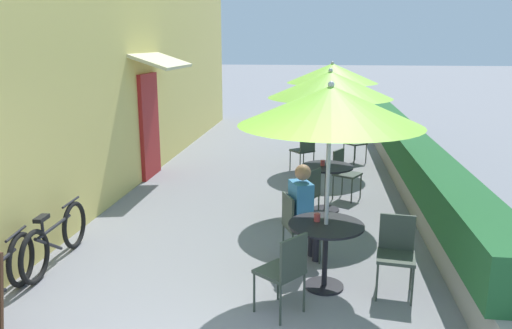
{
  "coord_description": "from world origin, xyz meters",
  "views": [
    {
      "loc": [
        1.03,
        -3.21,
        2.69
      ],
      "look_at": [
        0.15,
        3.65,
        1.0
      ],
      "focal_mm": 35.0,
      "sensor_mm": 36.0,
      "label": 1
    }
  ],
  "objects_px": {
    "coffee_cup_near": "(317,217)",
    "cafe_chair_mid_left": "(307,192)",
    "patio_umbrella_mid": "(330,85)",
    "cafe_chair_far_left": "(304,148)",
    "cafe_chair_near_left": "(296,222)",
    "cafe_chair_near_right": "(285,268)",
    "seated_patron_near_left": "(305,208)",
    "bicycle_second": "(56,239)",
    "cafe_chair_mid_right": "(344,170)",
    "patio_umbrella_far": "(332,73)",
    "coffee_cup_far": "(327,131)",
    "cafe_chair_near_back": "(396,249)",
    "patio_umbrella_near": "(330,106)",
    "coffee_cup_mid": "(323,163)",
    "cafe_chair_far_right": "(353,140)",
    "patio_table_far": "(330,142)",
    "patio_table_near": "(326,240)"
  },
  "relations": [
    {
      "from": "cafe_chair_near_right",
      "to": "cafe_chair_far_left",
      "type": "xyz_separation_m",
      "value": [
        -0.01,
        5.82,
        0.0
      ]
    },
    {
      "from": "cafe_chair_mid_left",
      "to": "patio_umbrella_far",
      "type": "bearing_deg",
      "value": 22.88
    },
    {
      "from": "cafe_chair_near_left",
      "to": "cafe_chair_far_right",
      "type": "relative_size",
      "value": 1.0
    },
    {
      "from": "cafe_chair_near_left",
      "to": "coffee_cup_far",
      "type": "height_order",
      "value": "cafe_chair_near_left"
    },
    {
      "from": "coffee_cup_near",
      "to": "bicycle_second",
      "type": "bearing_deg",
      "value": 177.95
    },
    {
      "from": "coffee_cup_near",
      "to": "coffee_cup_far",
      "type": "xyz_separation_m",
      "value": [
        0.17,
        5.67,
        0.0
      ]
    },
    {
      "from": "seated_patron_near_left",
      "to": "cafe_chair_near_back",
      "type": "xyz_separation_m",
      "value": [
        1.02,
        -0.74,
        -0.17
      ]
    },
    {
      "from": "cafe_chair_near_left",
      "to": "patio_umbrella_mid",
      "type": "height_order",
      "value": "patio_umbrella_mid"
    },
    {
      "from": "patio_table_far",
      "to": "cafe_chair_near_back",
      "type": "bearing_deg",
      "value": -83.75
    },
    {
      "from": "cafe_chair_far_left",
      "to": "cafe_chair_mid_left",
      "type": "bearing_deg",
      "value": -126.25
    },
    {
      "from": "coffee_cup_near",
      "to": "cafe_chair_mid_right",
      "type": "bearing_deg",
      "value": 82.41
    },
    {
      "from": "coffee_cup_near",
      "to": "patio_umbrella_far",
      "type": "bearing_deg",
      "value": 87.62
    },
    {
      "from": "patio_table_near",
      "to": "seated_patron_near_left",
      "type": "xyz_separation_m",
      "value": [
        -0.26,
        0.71,
        0.12
      ]
    },
    {
      "from": "seated_patron_near_left",
      "to": "cafe_chair_far_right",
      "type": "bearing_deg",
      "value": 148.0
    },
    {
      "from": "seated_patron_near_left",
      "to": "patio_umbrella_far",
      "type": "bearing_deg",
      "value": 153.1
    },
    {
      "from": "patio_umbrella_near",
      "to": "coffee_cup_far",
      "type": "height_order",
      "value": "patio_umbrella_near"
    },
    {
      "from": "coffee_cup_mid",
      "to": "patio_umbrella_far",
      "type": "relative_size",
      "value": 0.04
    },
    {
      "from": "patio_table_far",
      "to": "coffee_cup_far",
      "type": "xyz_separation_m",
      "value": [
        -0.06,
        0.04,
        0.23
      ]
    },
    {
      "from": "cafe_chair_near_left",
      "to": "cafe_chair_far_right",
      "type": "distance_m",
      "value": 5.67
    },
    {
      "from": "coffee_cup_far",
      "to": "cafe_chair_mid_left",
      "type": "bearing_deg",
      "value": -95.05
    },
    {
      "from": "coffee_cup_mid",
      "to": "coffee_cup_far",
      "type": "bearing_deg",
      "value": 87.96
    },
    {
      "from": "coffee_cup_mid",
      "to": "patio_table_far",
      "type": "relative_size",
      "value": 0.11
    },
    {
      "from": "coffee_cup_far",
      "to": "seated_patron_near_left",
      "type": "bearing_deg",
      "value": -93.75
    },
    {
      "from": "patio_umbrella_near",
      "to": "seated_patron_near_left",
      "type": "height_order",
      "value": "patio_umbrella_near"
    },
    {
      "from": "coffee_cup_far",
      "to": "patio_umbrella_far",
      "type": "bearing_deg",
      "value": -33.28
    },
    {
      "from": "cafe_chair_near_back",
      "to": "coffee_cup_near",
      "type": "height_order",
      "value": "cafe_chair_near_back"
    },
    {
      "from": "cafe_chair_near_right",
      "to": "cafe_chair_mid_left",
      "type": "bearing_deg",
      "value": 34.47
    },
    {
      "from": "cafe_chair_mid_right",
      "to": "bicycle_second",
      "type": "relative_size",
      "value": 0.52
    },
    {
      "from": "bicycle_second",
      "to": "cafe_chair_mid_right",
      "type": "bearing_deg",
      "value": 38.91
    },
    {
      "from": "cafe_chair_near_left",
      "to": "cafe_chair_near_right",
      "type": "height_order",
      "value": "same"
    },
    {
      "from": "patio_table_near",
      "to": "cafe_chair_near_right",
      "type": "bearing_deg",
      "value": -121.81
    },
    {
      "from": "patio_table_far",
      "to": "cafe_chair_far_right",
      "type": "height_order",
      "value": "cafe_chair_far_right"
    },
    {
      "from": "coffee_cup_far",
      "to": "patio_table_near",
      "type": "bearing_deg",
      "value": -90.73
    },
    {
      "from": "coffee_cup_mid",
      "to": "coffee_cup_far",
      "type": "height_order",
      "value": "same"
    },
    {
      "from": "cafe_chair_near_left",
      "to": "bicycle_second",
      "type": "bearing_deg",
      "value": -103.29
    },
    {
      "from": "coffee_cup_near",
      "to": "cafe_chair_mid_left",
      "type": "height_order",
      "value": "cafe_chair_mid_left"
    },
    {
      "from": "coffee_cup_mid",
      "to": "cafe_chair_far_right",
      "type": "height_order",
      "value": "cafe_chair_far_right"
    },
    {
      "from": "cafe_chair_mid_left",
      "to": "cafe_chair_near_left",
      "type": "bearing_deg",
      "value": -155.49
    },
    {
      "from": "bicycle_second",
      "to": "coffee_cup_near",
      "type": "bearing_deg",
      "value": -4.36
    },
    {
      "from": "seated_patron_near_left",
      "to": "cafe_chair_near_right",
      "type": "xyz_separation_m",
      "value": [
        -0.14,
        -1.36,
        -0.17
      ]
    },
    {
      "from": "patio_table_far",
      "to": "cafe_chair_mid_right",
      "type": "bearing_deg",
      "value": -84.91
    },
    {
      "from": "cafe_chair_near_left",
      "to": "cafe_chair_far_left",
      "type": "relative_size",
      "value": 1.0
    },
    {
      "from": "cafe_chair_mid_left",
      "to": "coffee_cup_mid",
      "type": "bearing_deg",
      "value": 11.39
    },
    {
      "from": "patio_table_near",
      "to": "patio_table_far",
      "type": "height_order",
      "value": "same"
    },
    {
      "from": "coffee_cup_near",
      "to": "patio_umbrella_mid",
      "type": "height_order",
      "value": "patio_umbrella_mid"
    },
    {
      "from": "cafe_chair_mid_right",
      "to": "patio_table_far",
      "type": "height_order",
      "value": "cafe_chair_mid_right"
    },
    {
      "from": "patio_umbrella_near",
      "to": "coffee_cup_mid",
      "type": "height_order",
      "value": "patio_umbrella_near"
    },
    {
      "from": "patio_table_far",
      "to": "cafe_chair_far_right",
      "type": "distance_m",
      "value": 0.76
    },
    {
      "from": "patio_umbrella_mid",
      "to": "coffee_cup_mid",
      "type": "height_order",
      "value": "patio_umbrella_mid"
    },
    {
      "from": "seated_patron_near_left",
      "to": "cafe_chair_near_left",
      "type": "bearing_deg",
      "value": -90.0
    }
  ]
}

